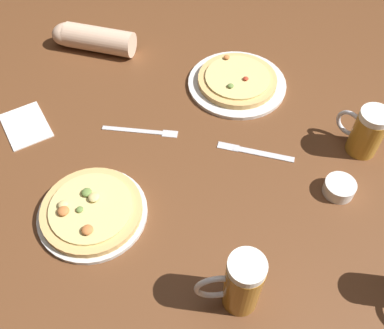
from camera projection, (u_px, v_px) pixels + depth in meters
name	position (u px, v px, depth m)	size (l,w,h in m)	color
ground_plane	(192.00, 172.00, 1.16)	(2.40, 2.40, 0.03)	brown
pizza_plate_near	(92.00, 211.00, 1.05)	(0.27, 0.27, 0.05)	silver
pizza_plate_far	(237.00, 81.00, 1.34)	(0.31, 0.31, 0.05)	silver
beer_mug_amber	(367.00, 131.00, 1.14)	(0.09, 0.13, 0.14)	#B27A23
beer_mug_pale	(241.00, 284.00, 0.87)	(0.14, 0.08, 0.18)	#9E6619
ramekin_butter	(339.00, 188.00, 1.09)	(0.08, 0.08, 0.04)	white
napkin_folded	(26.00, 125.00, 1.24)	(0.12, 0.16, 0.01)	white
fork_left	(142.00, 131.00, 1.23)	(0.21, 0.10, 0.01)	silver
knife_right	(255.00, 152.00, 1.18)	(0.20, 0.12, 0.01)	silver
diner_arm	(91.00, 38.00, 1.43)	(0.27, 0.19, 0.08)	beige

